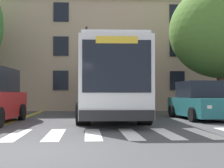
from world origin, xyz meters
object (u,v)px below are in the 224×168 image
Objects in this scene: city_bus at (111,82)px; car_silver_behind_bus at (105,98)px; car_teal_far_lane at (199,102)px; traffic_light_overhead at (85,57)px; street_tree_curbside_large at (222,31)px.

car_silver_behind_bus is at bearing 89.47° from city_bus.
city_bus is 10.49m from car_silver_behind_bus.
traffic_light_overhead is (-5.67, 1.57, 2.39)m from car_teal_far_lane.
city_bus is at bearing -90.53° from car_silver_behind_bus.
car_silver_behind_bus is 0.61× the size of street_tree_curbside_large.
city_bus is at bearing -165.93° from street_tree_curbside_large.
street_tree_curbside_large reaches higher than car_silver_behind_bus.
traffic_light_overhead reaches higher than city_bus.
city_bus is 4.52m from car_teal_far_lane.
city_bus reaches higher than car_silver_behind_bus.
traffic_light_overhead is at bearing 153.13° from city_bus.
city_bus is 7.45m from street_tree_curbside_large.
city_bus is 2.47× the size of car_silver_behind_bus.
car_teal_far_lane reaches higher than car_silver_behind_bus.
traffic_light_overhead reaches higher than car_teal_far_lane.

